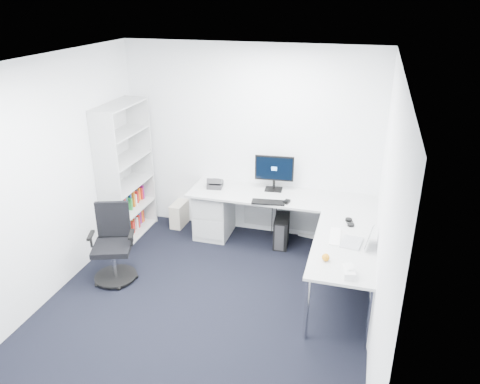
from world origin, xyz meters
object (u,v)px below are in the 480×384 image
(bookshelf, at_px, (125,173))
(laptop, at_px, (352,235))
(l_desk, at_px, (276,232))
(task_chair, at_px, (112,245))
(monitor, at_px, (274,173))

(bookshelf, xyz_separation_m, laptop, (3.15, -0.77, -0.11))
(l_desk, xyz_separation_m, bookshelf, (-2.17, 0.05, 0.60))
(l_desk, xyz_separation_m, task_chair, (-1.80, -1.06, 0.11))
(l_desk, relative_size, laptop, 8.37)
(l_desk, bearing_deg, monitor, 107.01)
(laptop, bearing_deg, monitor, 140.89)
(bookshelf, height_order, laptop, bookshelf)
(laptop, bearing_deg, bookshelf, 174.47)
(task_chair, bearing_deg, l_desk, 11.26)
(task_chair, xyz_separation_m, monitor, (1.65, 1.57, 0.53))
(monitor, height_order, laptop, monitor)
(monitor, distance_m, laptop, 1.68)
(l_desk, height_order, laptop, laptop)
(task_chair, height_order, monitor, monitor)
(monitor, xyz_separation_m, laptop, (1.14, -1.23, -0.15))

